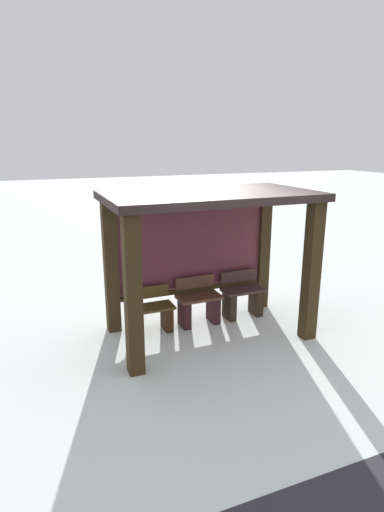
{
  "coord_description": "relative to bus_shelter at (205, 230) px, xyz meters",
  "views": [
    {
      "loc": [
        -2.48,
        -5.41,
        2.91
      ],
      "look_at": [
        -0.2,
        0.2,
        1.23
      ],
      "focal_mm": 28.97,
      "sensor_mm": 36.0,
      "label": 1
    }
  ],
  "objects": [
    {
      "name": "bench_left_inside",
      "position": [
        -0.82,
        0.24,
        -1.34
      ],
      "size": [
        0.72,
        0.38,
        0.71
      ],
      "color": "#4D3B18",
      "rests_on": "ground"
    },
    {
      "name": "bench_center_inside",
      "position": [
        0.0,
        0.24,
        -1.3
      ],
      "size": [
        0.72,
        0.4,
        0.77
      ],
      "color": "brown",
      "rests_on": "ground"
    },
    {
      "name": "ground_plane",
      "position": [
        0.0,
        -0.16,
        -1.63
      ],
      "size": [
        60.0,
        60.0,
        0.0
      ],
      "primitive_type": "plane",
      "color": "white"
    },
    {
      "name": "bench_right_inside",
      "position": [
        0.82,
        0.24,
        -1.3
      ],
      "size": [
        0.72,
        0.38,
        0.78
      ],
      "color": "#402C2A",
      "rests_on": "ground"
    },
    {
      "name": "bus_shelter",
      "position": [
        0.0,
        0.0,
        0.0
      ],
      "size": [
        3.04,
        1.71,
        2.22
      ],
      "color": "#342714",
      "rests_on": "ground"
    }
  ]
}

